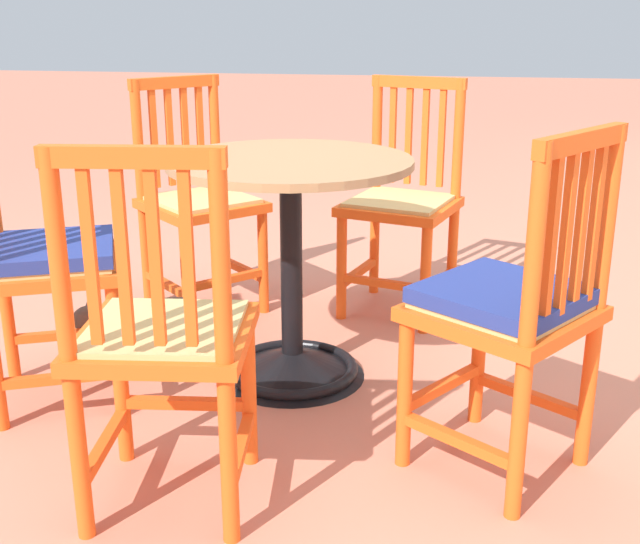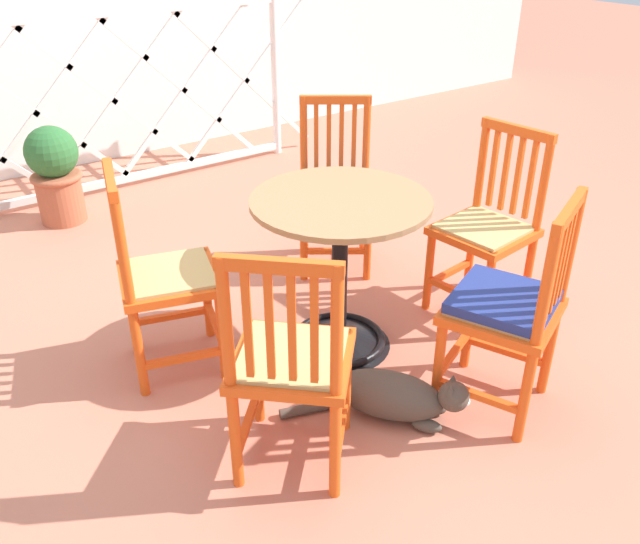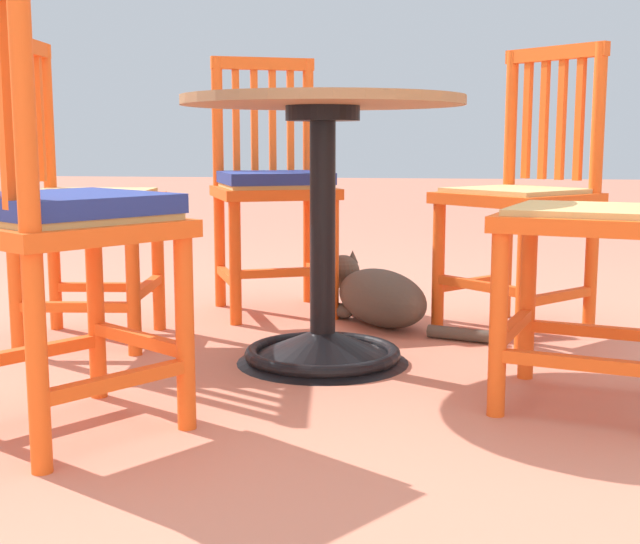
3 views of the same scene
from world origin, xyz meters
The scene contains 10 objects.
ground_plane centered at (0.00, 0.00, 0.00)m, with size 24.00×24.00×0.00m, color #C6755B.
lattice_fence_panel centered at (0.06, 2.54, 0.62)m, with size 3.18×0.06×1.24m.
cafe_table centered at (0.13, 0.09, 0.28)m, with size 0.76×0.76×0.73m.
orange_chair_by_planter centered at (0.89, -0.07, 0.43)m, with size 0.44×0.44×0.91m.
orange_chair_near_fence centered at (0.59, 0.74, 0.45)m, with size 0.56×0.56×0.91m.
orange_chair_tucked_in centered at (-0.56, 0.39, 0.43)m, with size 0.50×0.50×0.91m.
orange_chair_at_corner centered at (-0.45, -0.40, 0.43)m, with size 0.57×0.57×0.91m.
orange_chair_facing_out centered at (0.40, -0.61, 0.45)m, with size 0.53×0.53×0.91m.
tabby_cat centered at (0.02, -0.44, 0.10)m, with size 0.59×0.51×0.23m.
terracotta_planter centered at (-0.49, 2.21, 0.33)m, with size 0.32×0.32×0.62m.
Camera 2 is at (-1.41, -1.92, 1.79)m, focal length 37.10 mm.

